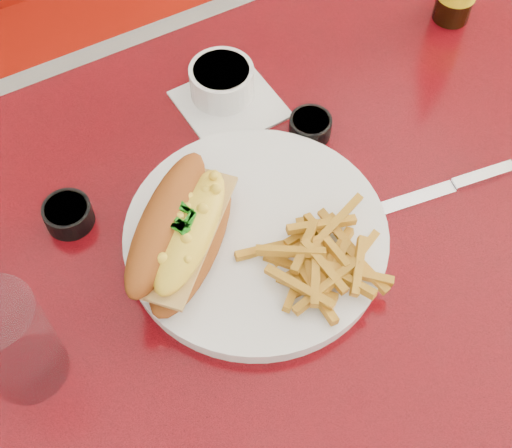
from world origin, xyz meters
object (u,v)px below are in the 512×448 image
booth_bench_far (103,84)px  fork (309,238)px  dinner_plate (256,237)px  sauce_cup_right (310,126)px  mac_hoagie (182,232)px  sauce_cup_left (68,214)px  diner_table (291,301)px  gravy_ramekin (222,81)px  water_tumbler (13,343)px  knife (446,188)px

booth_bench_far → fork: bearing=-89.6°
dinner_plate → sauce_cup_right: size_ratio=7.12×
mac_hoagie → sauce_cup_left: size_ratio=3.53×
diner_table → booth_bench_far: (0.00, 0.81, -0.32)m
gravy_ramekin → water_tumbler: (-0.36, -0.24, 0.04)m
booth_bench_far → fork: 0.97m
sauce_cup_left → sauce_cup_right: sauce_cup_left is taller
dinner_plate → mac_hoagie: size_ratio=1.90×
booth_bench_far → dinner_plate: bearing=-93.1°
diner_table → knife: (0.20, -0.03, 0.16)m
diner_table → mac_hoagie: 0.25m
gravy_ramekin → sauce_cup_left: 0.27m
gravy_ramekin → water_tumbler: size_ratio=0.65×
booth_bench_far → sauce_cup_left: (-0.22, -0.66, 0.50)m
diner_table → water_tumbler: bearing=-180.0°
sauce_cup_left → mac_hoagie: bearing=-49.1°
diner_table → dinner_plate: dinner_plate is taller
booth_bench_far → dinner_plate: size_ratio=3.07×
gravy_ramekin → diner_table: bearing=-97.2°
diner_table → water_tumbler: 0.40m
mac_hoagie → gravy_ramekin: (0.15, 0.20, -0.03)m
dinner_plate → water_tumbler: (-0.28, -0.02, 0.06)m
dinner_plate → sauce_cup_left: 0.22m
sauce_cup_right → knife: (0.10, -0.16, -0.01)m
booth_bench_far → mac_hoagie: (-0.12, -0.77, 0.54)m
sauce_cup_left → sauce_cup_right: size_ratio=1.06×
water_tumbler → sauce_cup_right: bearing=17.1°
dinner_plate → fork: same height
sauce_cup_right → diner_table: bearing=-127.1°
sauce_cup_left → water_tumbler: size_ratio=0.42×
dinner_plate → gravy_ramekin: 0.24m
mac_hoagie → booth_bench_far: bearing=38.2°
booth_bench_far → sauce_cup_left: booth_bench_far is taller
dinner_plate → sauce_cup_right: sauce_cup_right is taller
diner_table → sauce_cup_right: size_ratio=22.39×
gravy_ramekin → knife: (0.17, -0.27, -0.02)m
booth_bench_far → dinner_plate: booth_bench_far is taller
booth_bench_far → fork: (0.01, -0.83, 0.50)m
knife → dinner_plate: bearing=177.5°
fork → knife: 0.19m
fork → sauce_cup_right: sauce_cup_right is taller
diner_table → sauce_cup_right: sauce_cup_right is taller
diner_table → gravy_ramekin: bearing=82.8°
booth_bench_far → water_tumbler: size_ratio=8.68×
sauce_cup_right → knife: size_ratio=0.24×
diner_table → mac_hoagie: bearing=161.6°
fork → water_tumbler: 0.33m
sauce_cup_right → water_tumbler: (-0.42, -0.13, 0.05)m
gravy_ramekin → water_tumbler: 0.43m
dinner_plate → water_tumbler: size_ratio=2.83×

